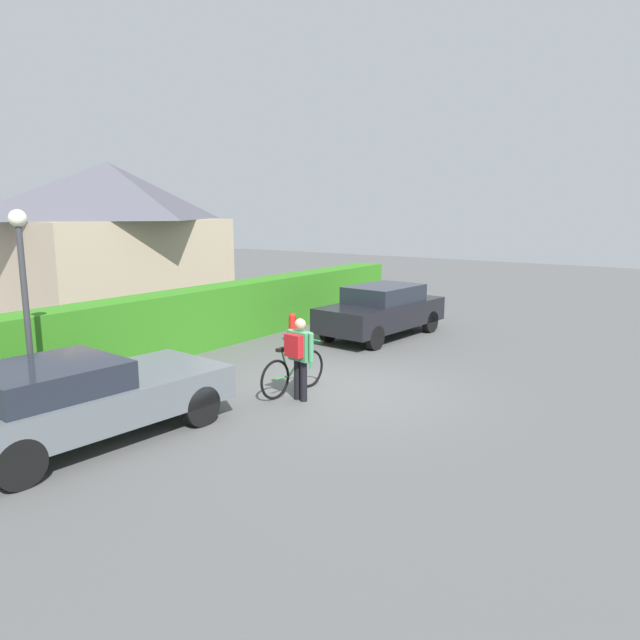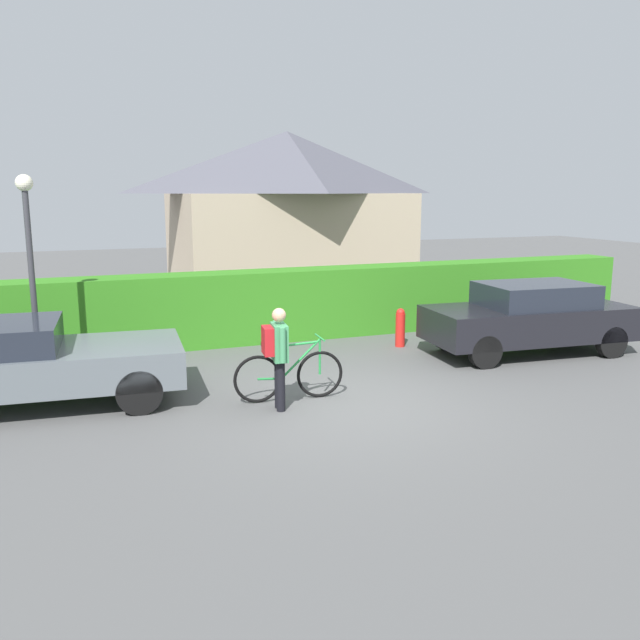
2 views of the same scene
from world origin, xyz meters
TOP-DOWN VIEW (x-y plane):
  - ground_plane at (0.00, 0.00)m, footprint 60.00×60.00m
  - hedge_row at (0.00, 4.80)m, footprint 18.89×0.90m
  - house_distant at (2.73, 10.76)m, footprint 7.09×4.80m
  - parked_car_near at (-4.44, 1.70)m, footprint 4.37×2.19m
  - parked_car_far at (4.73, 1.68)m, footprint 4.20×2.00m
  - bicycle at (-0.70, 0.58)m, footprint 1.74×0.50m
  - person_rider at (-1.00, 0.20)m, footprint 0.39×0.63m
  - street_lamp at (-4.34, 3.23)m, footprint 0.28×0.28m
  - fire_hydrant at (2.64, 3.18)m, footprint 0.20×0.20m

SIDE VIEW (x-z plane):
  - ground_plane at x=0.00m, z-range 0.00..0.00m
  - bicycle at x=-0.70m, z-range -0.08..0.90m
  - fire_hydrant at x=2.64m, z-range 0.01..0.82m
  - parked_car_near at x=-4.44m, z-range 0.05..1.36m
  - parked_car_far at x=4.73m, z-range 0.04..1.46m
  - hedge_row at x=0.00m, z-range 0.00..1.52m
  - person_rider at x=-1.00m, z-range 0.15..1.69m
  - street_lamp at x=-4.34m, z-range 0.57..4.05m
  - house_distant at x=2.73m, z-range 0.06..5.02m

